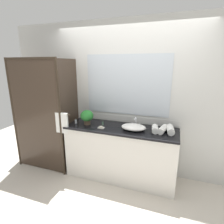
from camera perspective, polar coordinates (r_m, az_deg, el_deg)
ground_plane at (r=3.32m, az=2.59°, el=-19.76°), size 8.00×8.00×0.00m
wall_back_with_mirror at (r=3.11m, az=4.75°, el=4.10°), size 4.40×0.06×2.60m
vanity_cabinet at (r=3.09m, az=2.75°, el=-12.80°), size 1.80×0.58×0.90m
shower_enclosure at (r=3.29m, az=-19.91°, el=-1.18°), size 1.20×0.59×2.00m
sink_basin at (r=2.82m, az=6.86°, el=-4.80°), size 0.39×0.28×0.09m
faucet at (r=2.96m, az=7.57°, el=-3.61°), size 0.17×0.15×0.16m
potted_plant at (r=3.05m, az=-7.97°, el=-1.37°), size 0.22×0.22×0.25m
soap_dish at (r=2.88m, az=-3.50°, el=-4.87°), size 0.10×0.07×0.04m
amenity_bottle_body_wash at (r=3.01m, az=-2.98°, el=-3.51°), size 0.03×0.03×0.08m
amenity_bottle_conditioner at (r=3.15m, az=-11.42°, el=-2.88°), size 0.03×0.03×0.08m
rolled_towel_near_edge at (r=2.81m, az=18.10°, el=-5.36°), size 0.13×0.26×0.10m
rolled_towel_middle at (r=2.80m, az=15.83°, el=-5.33°), size 0.15×0.27×0.10m
rolled_towel_far_edge at (r=2.79m, az=13.55°, el=-5.23°), size 0.12×0.22×0.10m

